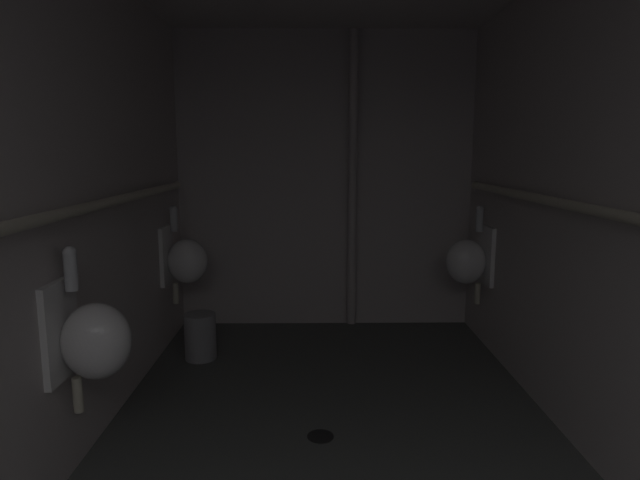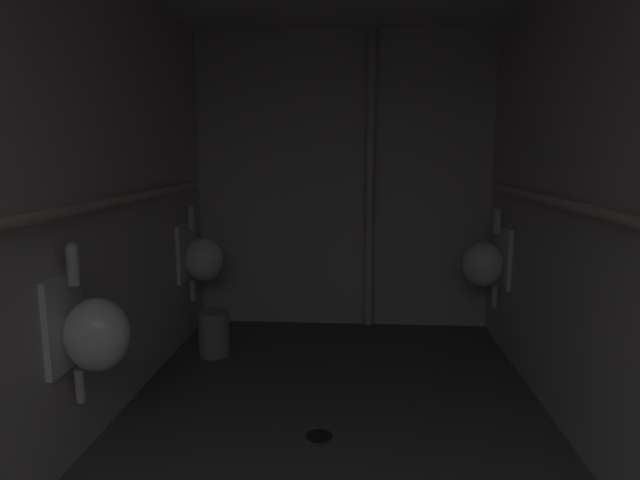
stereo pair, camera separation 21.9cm
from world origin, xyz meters
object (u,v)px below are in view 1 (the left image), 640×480
object	(u,v)px
floor_drain	(320,436)
standpipe_back_wall	(353,182)
urinal_right_mid	(469,260)
urinal_left_mid	(91,339)
urinal_left_far	(185,260)
waste_bin	(200,336)

from	to	relation	value
floor_drain	standpipe_back_wall	bearing A→B (deg)	81.03
urinal_right_mid	standpipe_back_wall	xyz separation A→B (m)	(-0.85, 0.46, 0.56)
urinal_left_mid	urinal_left_far	bearing A→B (deg)	90.00
waste_bin	urinal_left_far	bearing A→B (deg)	118.48
urinal_left_mid	standpipe_back_wall	xyz separation A→B (m)	(1.30, 2.17, 0.56)
standpipe_back_wall	floor_drain	distance (m)	2.21
floor_drain	urinal_right_mid	bearing A→B (deg)	50.16
standpipe_back_wall	floor_drain	world-z (taller)	standpipe_back_wall
urinal_right_mid	floor_drain	distance (m)	1.90
urinal_left_far	floor_drain	distance (m)	1.85
urinal_right_mid	waste_bin	bearing A→B (deg)	-172.39
urinal_left_far	floor_drain	xyz separation A→B (m)	(1.01, -1.40, -0.66)
urinal_left_mid	standpipe_back_wall	distance (m)	2.59
floor_drain	urinal_left_far	bearing A→B (deg)	125.80
urinal_left_mid	waste_bin	world-z (taller)	urinal_left_mid
urinal_right_mid	standpipe_back_wall	size ratio (longest dim) A/B	0.31
urinal_left_far	urinal_left_mid	bearing A→B (deg)	-90.00
standpipe_back_wall	waste_bin	distance (m)	1.71
standpipe_back_wall	waste_bin	size ratio (longest dim) A/B	7.24
urinal_left_far	floor_drain	size ratio (longest dim) A/B	5.39
waste_bin	floor_drain	bearing A→B (deg)	-52.39
urinal_left_mid	floor_drain	bearing A→B (deg)	19.00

